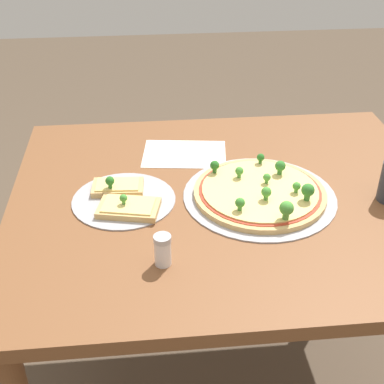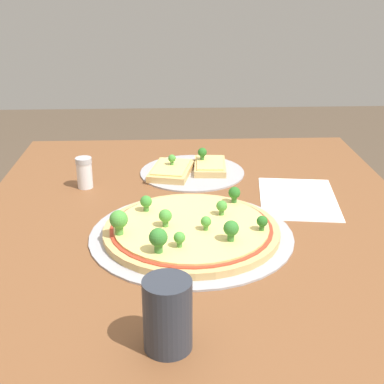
% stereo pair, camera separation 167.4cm
% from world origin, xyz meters
% --- Properties ---
extents(ground_plane, '(8.00, 8.00, 0.00)m').
position_xyz_m(ground_plane, '(0.00, 0.00, 0.00)').
color(ground_plane, brown).
extents(dining_table, '(1.15, 0.95, 0.73)m').
position_xyz_m(dining_table, '(0.00, 0.00, 0.64)').
color(dining_table, brown).
rests_on(dining_table, ground_plane).
extents(pizza_tray_whole, '(0.40, 0.40, 0.07)m').
position_xyz_m(pizza_tray_whole, '(0.08, -0.02, 0.74)').
color(pizza_tray_whole, '#A3A3A8').
rests_on(pizza_tray_whole, dining_table).
extents(pizza_tray_slice, '(0.27, 0.27, 0.06)m').
position_xyz_m(pizza_tray_slice, '(-0.28, -0.01, 0.74)').
color(pizza_tray_slice, '#A3A3A8').
rests_on(pizza_tray_slice, dining_table).
extents(condiment_shaker, '(0.04, 0.04, 0.07)m').
position_xyz_m(condiment_shaker, '(-0.19, -0.26, 0.77)').
color(condiment_shaker, silver).
rests_on(condiment_shaker, dining_table).
extents(paper_menu, '(0.26, 0.20, 0.00)m').
position_xyz_m(paper_menu, '(-0.10, 0.23, 0.73)').
color(paper_menu, white).
rests_on(paper_menu, dining_table).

